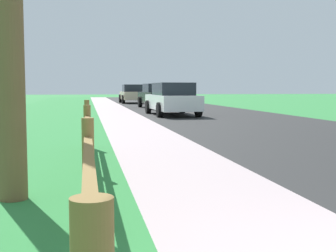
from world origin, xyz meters
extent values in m
plane|color=#2F7E3C|center=(0.00, 25.00, 0.00)|extent=(120.00, 120.00, 0.00)
cube|color=#282828|center=(3.50, 27.00, 0.00)|extent=(7.00, 66.00, 0.01)
cube|color=#B09C9D|center=(-3.00, 27.00, 0.00)|extent=(6.00, 66.00, 0.01)
cube|color=#2F7E3C|center=(-4.50, 27.00, 0.01)|extent=(5.00, 66.00, 0.00)
cylinder|color=olive|center=(-2.53, 2.37, 0.52)|extent=(0.11, 0.11, 1.05)
cylinder|color=olive|center=(-2.53, 5.36, 0.52)|extent=(0.11, 0.11, 1.05)
cylinder|color=olive|center=(-2.53, 8.35, 0.52)|extent=(0.11, 0.11, 1.05)
cube|color=olive|center=(-2.53, 3.87, 0.47)|extent=(0.07, 8.97, 0.09)
cube|color=olive|center=(-2.53, 3.87, 0.84)|extent=(0.07, 8.97, 0.09)
cube|color=white|center=(1.46, 19.60, 0.62)|extent=(1.91, 5.01, 0.67)
cube|color=#1E232B|center=(1.47, 19.35, 1.25)|extent=(1.63, 2.66, 0.58)
cylinder|color=black|center=(2.39, 18.09, 0.33)|extent=(0.24, 0.67, 0.67)
cylinder|color=black|center=(0.62, 18.04, 0.33)|extent=(0.24, 0.67, 0.67)
cylinder|color=black|center=(2.29, 21.16, 0.33)|extent=(0.24, 0.67, 0.67)
cylinder|color=black|center=(0.53, 21.11, 0.33)|extent=(0.24, 0.67, 0.67)
cube|color=black|center=(1.94, 27.03, 0.66)|extent=(2.01, 5.00, 0.72)
cube|color=#1E232B|center=(1.94, 27.08, 1.29)|extent=(1.67, 2.26, 0.53)
cylinder|color=black|center=(2.90, 25.54, 0.35)|extent=(0.25, 0.72, 0.71)
cylinder|color=black|center=(1.12, 25.46, 0.35)|extent=(0.25, 0.72, 0.71)
cylinder|color=black|center=(2.76, 28.59, 0.35)|extent=(0.25, 0.72, 0.71)
cylinder|color=black|center=(0.98, 28.51, 0.35)|extent=(0.25, 0.72, 0.71)
cube|color=#C6B793|center=(1.27, 36.72, 0.63)|extent=(1.82, 4.53, 0.66)
cube|color=#1E232B|center=(1.27, 36.50, 1.26)|extent=(1.57, 2.02, 0.59)
cylinder|color=black|center=(2.17, 35.33, 0.36)|extent=(0.23, 0.71, 0.71)
cylinder|color=black|center=(0.41, 35.31, 0.36)|extent=(0.23, 0.71, 0.71)
cylinder|color=black|center=(2.12, 38.13, 0.36)|extent=(0.23, 0.71, 0.71)
cylinder|color=black|center=(0.37, 38.10, 0.36)|extent=(0.23, 0.71, 0.71)
camera|label=1|loc=(-2.54, -1.73, 1.32)|focal=48.83mm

